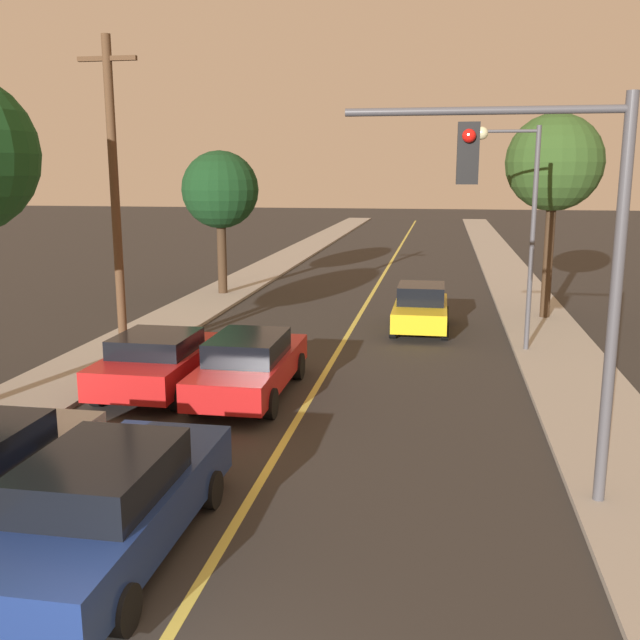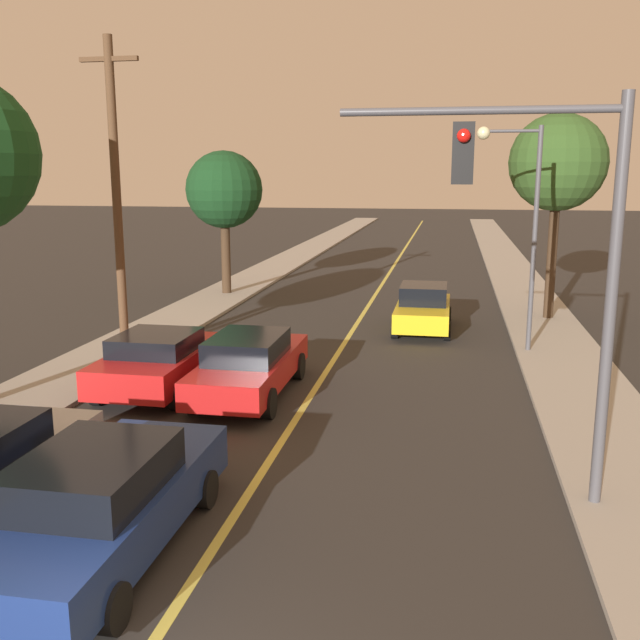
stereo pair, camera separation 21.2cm
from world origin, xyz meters
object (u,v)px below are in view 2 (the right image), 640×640
(car_near_lane_second, at_px, (249,364))
(traffic_signal_mast, at_px, (551,235))
(utility_pole_left, at_px, (117,197))
(car_outer_lane_second, at_px, (159,360))
(streetlamp_right, at_px, (520,206))
(tree_left_far, at_px, (224,191))
(car_near_lane_front, at_px, (101,502))
(car_far_oncoming, at_px, (423,308))
(tree_right_near, at_px, (558,164))

(car_near_lane_second, height_order, traffic_signal_mast, traffic_signal_mast)
(car_near_lane_second, relative_size, utility_pole_left, 0.58)
(utility_pole_left, bearing_deg, traffic_signal_mast, -34.05)
(car_near_lane_second, relative_size, car_outer_lane_second, 1.15)
(streetlamp_right, height_order, tree_left_far, streetlamp_right)
(car_near_lane_second, distance_m, tree_left_far, 14.74)
(car_near_lane_front, relative_size, car_near_lane_second, 1.04)
(car_near_lane_front, xyz_separation_m, car_far_oncoming, (3.73, 15.24, -0.03))
(utility_pole_left, xyz_separation_m, tree_right_near, (12.34, 7.99, 0.94))
(car_near_lane_second, bearing_deg, tree_left_far, 109.92)
(streetlamp_right, relative_size, tree_left_far, 1.06)
(car_far_oncoming, xyz_separation_m, traffic_signal_mast, (2.29, -12.52, 3.52))
(car_outer_lane_second, distance_m, traffic_signal_mast, 10.08)
(tree_left_far, bearing_deg, car_far_oncoming, -32.58)
(tree_right_near, bearing_deg, car_outer_lane_second, -134.83)
(car_near_lane_second, bearing_deg, car_far_oncoming, 64.83)
(streetlamp_right, bearing_deg, car_near_lane_front, -116.98)
(car_near_lane_front, distance_m, streetlamp_right, 14.61)
(car_near_lane_front, bearing_deg, car_outer_lane_second, 107.12)
(car_near_lane_second, height_order, car_outer_lane_second, car_near_lane_second)
(car_near_lane_second, xyz_separation_m, car_far_oncoming, (3.73, 7.93, -0.01))
(car_outer_lane_second, relative_size, traffic_signal_mast, 0.69)
(tree_left_far, height_order, tree_right_near, tree_right_near)
(car_far_oncoming, relative_size, traffic_signal_mast, 0.68)
(utility_pole_left, bearing_deg, car_far_oncoming, 34.81)
(traffic_signal_mast, distance_m, streetlamp_right, 9.94)
(car_near_lane_second, xyz_separation_m, car_outer_lane_second, (-2.25, -0.01, -0.01))
(car_outer_lane_second, relative_size, tree_right_near, 0.61)
(streetlamp_right, bearing_deg, utility_pole_left, -164.49)
(traffic_signal_mast, bearing_deg, car_near_lane_second, 142.66)
(car_far_oncoming, bearing_deg, car_near_lane_second, 64.83)
(car_outer_lane_second, bearing_deg, traffic_signal_mast, -28.97)
(car_near_lane_front, xyz_separation_m, tree_right_near, (8.06, 17.67, 4.70))
(car_far_oncoming, distance_m, tree_right_near, 6.86)
(car_near_lane_second, bearing_deg, car_near_lane_front, -90.00)
(car_outer_lane_second, bearing_deg, car_far_oncoming, 53.06)
(utility_pole_left, height_order, tree_left_far, utility_pole_left)
(tree_left_far, bearing_deg, tree_right_near, -13.34)
(car_outer_lane_second, bearing_deg, car_near_lane_front, -72.88)
(utility_pole_left, relative_size, tree_left_far, 1.43)
(car_outer_lane_second, height_order, utility_pole_left, utility_pole_left)
(tree_left_far, bearing_deg, streetlamp_right, -35.55)
(streetlamp_right, distance_m, utility_pole_left, 11.13)
(car_far_oncoming, xyz_separation_m, tree_left_far, (-8.59, 5.49, 3.69))
(car_near_lane_front, bearing_deg, tree_left_far, 103.20)
(traffic_signal_mast, bearing_deg, car_outer_lane_second, 151.03)
(traffic_signal_mast, height_order, tree_right_near, tree_right_near)
(car_near_lane_second, relative_size, traffic_signal_mast, 0.79)
(traffic_signal_mast, bearing_deg, streetlamp_right, 87.57)
(car_near_lane_second, xyz_separation_m, streetlamp_right, (6.44, 5.34, 3.48))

